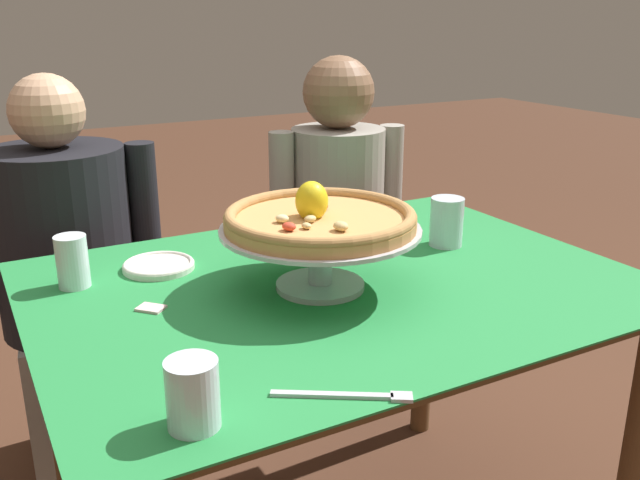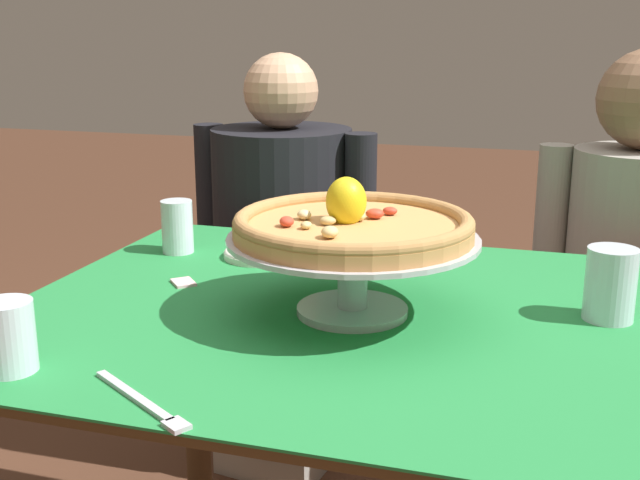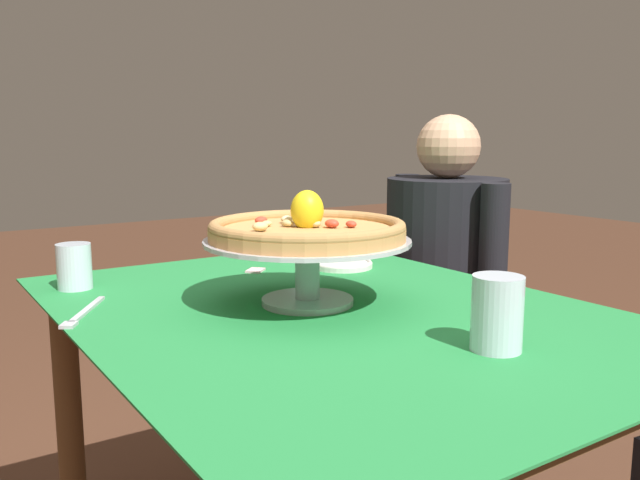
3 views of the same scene
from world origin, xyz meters
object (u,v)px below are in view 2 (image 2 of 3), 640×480
(pizza_stand, at_px, (353,258))
(diner_right, at_px, (627,306))
(pizza, at_px, (353,224))
(water_glass_back_left, at_px, (177,230))
(side_plate, at_px, (262,253))
(sugar_packet, at_px, (183,282))
(water_glass_side_right, at_px, (610,288))
(diner_left, at_px, (283,272))
(water_glass_front_left, at_px, (8,341))
(dinner_fork, at_px, (144,403))

(pizza_stand, xyz_separation_m, diner_right, (0.49, 0.77, -0.29))
(pizza, xyz_separation_m, diner_right, (0.49, 0.77, -0.35))
(water_glass_back_left, xyz_separation_m, side_plate, (0.18, 0.02, -0.04))
(sugar_packet, bearing_deg, pizza, -10.35)
(side_plate, bearing_deg, water_glass_side_right, -14.75)
(pizza, height_order, diner_left, diner_left)
(pizza, bearing_deg, water_glass_front_left, -137.79)
(water_glass_back_left, xyz_separation_m, dinner_fork, (0.27, -0.64, -0.04))
(water_glass_back_left, bearing_deg, diner_right, 29.27)
(pizza_stand, relative_size, water_glass_side_right, 3.44)
(pizza, height_order, side_plate, pizza)
(water_glass_side_right, relative_size, diner_left, 0.10)
(sugar_packet, distance_m, diner_right, 1.10)
(pizza_stand, relative_size, diner_right, 0.35)
(water_glass_back_left, height_order, side_plate, water_glass_back_left)
(side_plate, relative_size, diner_right, 0.13)
(water_glass_front_left, bearing_deg, pizza_stand, 42.12)
(pizza, xyz_separation_m, water_glass_front_left, (-0.38, -0.35, -0.11))
(water_glass_front_left, height_order, water_glass_side_right, water_glass_side_right)
(sugar_packet, relative_size, diner_left, 0.04)
(pizza, distance_m, water_glass_side_right, 0.42)
(diner_right, bearing_deg, pizza, -122.41)
(diner_left, bearing_deg, sugar_packet, -85.46)
(dinner_fork, bearing_deg, water_glass_side_right, 40.78)
(pizza, xyz_separation_m, water_glass_side_right, (0.40, 0.09, -0.10))
(pizza_stand, height_order, water_glass_back_left, pizza_stand)
(dinner_fork, bearing_deg, water_glass_back_left, 113.26)
(water_glass_side_right, bearing_deg, water_glass_front_left, -150.49)
(pizza, xyz_separation_m, side_plate, (-0.26, 0.26, -0.14))
(water_glass_back_left, distance_m, sugar_packet, 0.22)
(sugar_packet, xyz_separation_m, diner_right, (0.82, 0.70, -0.20))
(pizza, xyz_separation_m, dinner_fork, (-0.16, -0.39, -0.15))
(diner_right, bearing_deg, water_glass_back_left, -150.73)
(pizza, relative_size, water_glass_back_left, 3.51)
(dinner_fork, relative_size, diner_left, 0.16)
(water_glass_front_left, relative_size, dinner_fork, 0.53)
(water_glass_front_left, distance_m, diner_right, 1.43)
(pizza_stand, distance_m, sugar_packet, 0.35)
(diner_left, bearing_deg, water_glass_front_left, -89.95)
(side_plate, bearing_deg, water_glass_front_left, -101.79)
(pizza_stand, relative_size, water_glass_front_left, 4.09)
(pizza_stand, height_order, diner_left, diner_left)
(pizza, relative_size, diner_left, 0.34)
(pizza_stand, height_order, water_glass_front_left, pizza_stand)
(pizza_stand, relative_size, side_plate, 2.60)
(water_glass_front_left, height_order, water_glass_back_left, water_glass_back_left)
(water_glass_side_right, distance_m, dinner_fork, 0.74)
(pizza, height_order, water_glass_back_left, pizza)
(pizza, bearing_deg, pizza_stand, -14.70)
(pizza_stand, height_order, water_glass_side_right, pizza_stand)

